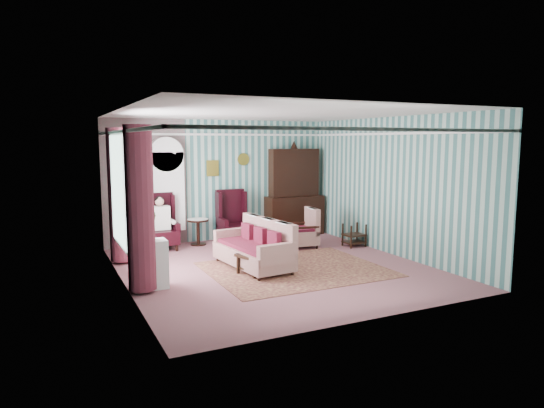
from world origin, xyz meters
name	(u,v)px	position (x,y,z in m)	size (l,w,h in m)	color
floor	(274,268)	(0.00, 0.00, 0.00)	(6.00, 6.00, 0.00)	#94565D
room_shell	(240,162)	(-0.62, 0.18, 2.01)	(5.53, 6.02, 2.91)	#3C6D6A
bookcase	(167,197)	(-1.35, 2.84, 1.12)	(0.80, 0.28, 2.24)	white
dresser_hutch	(295,189)	(1.90, 2.72, 1.18)	(1.50, 0.56, 2.36)	black
wingback_left	(160,222)	(-1.60, 2.45, 0.62)	(0.76, 0.80, 1.25)	black
wingback_right	(235,217)	(0.15, 2.45, 0.62)	(0.76, 0.80, 1.25)	black
seated_woman	(160,224)	(-1.60, 2.45, 0.59)	(0.44, 0.40, 1.18)	white
round_side_table	(198,232)	(-0.70, 2.60, 0.30)	(0.50, 0.50, 0.60)	black
nest_table	(354,235)	(2.47, 0.90, 0.27)	(0.45, 0.38, 0.54)	black
plant_stand	(150,265)	(-2.40, -0.30, 0.40)	(0.55, 0.35, 0.80)	silver
rug	(295,269)	(0.30, -0.30, 0.01)	(3.20, 2.60, 0.01)	#521B21
sofa	(253,240)	(-0.37, 0.16, 0.54)	(1.86, 0.90, 1.08)	beige
floral_armchair	(301,223)	(1.33, 1.35, 0.55)	(0.73, 0.86, 1.09)	beige
coffee_table	(261,263)	(-0.37, -0.21, 0.19)	(0.82, 0.54, 0.37)	black
potted_plant_a	(145,230)	(-2.49, -0.43, 1.00)	(0.36, 0.31, 0.40)	#265119
potted_plant_b	(149,226)	(-2.37, -0.19, 1.02)	(0.24, 0.20, 0.44)	#164919
potted_plant_c	(141,229)	(-2.52, -0.29, 1.00)	(0.23, 0.23, 0.41)	#21561B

